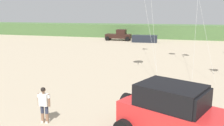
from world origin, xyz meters
TOP-DOWN VIEW (x-y plane):
  - dune_ridge at (1.66, 45.04)m, footprint 90.00×6.50m
  - jeep at (2.77, 4.00)m, footprint 5.00×3.85m
  - person_watching at (-2.92, 4.18)m, footprint 0.62×0.31m
  - distant_pickup at (-8.26, 37.75)m, footprint 4.68×2.55m
  - distant_sedan at (-3.34, 36.10)m, footprint 4.29×1.94m

SIDE VIEW (x-z plane):
  - distant_sedan at x=-3.34m, z-range 0.00..1.20m
  - person_watching at x=-2.92m, z-range 0.10..1.77m
  - distant_pickup at x=-8.26m, z-range -0.05..1.93m
  - jeep at x=2.77m, z-range 0.07..2.33m
  - dune_ridge at x=1.66m, z-range 0.00..2.60m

